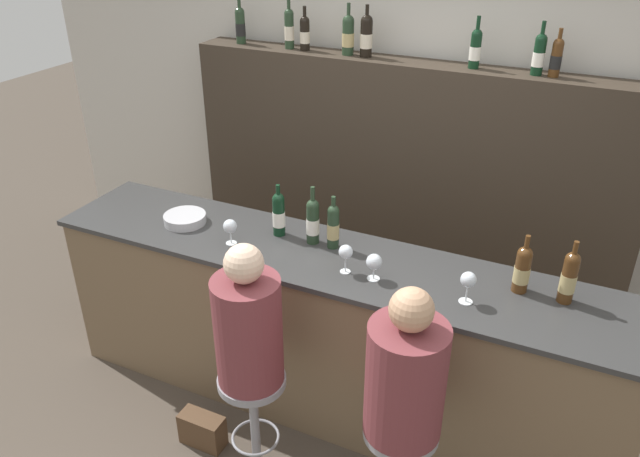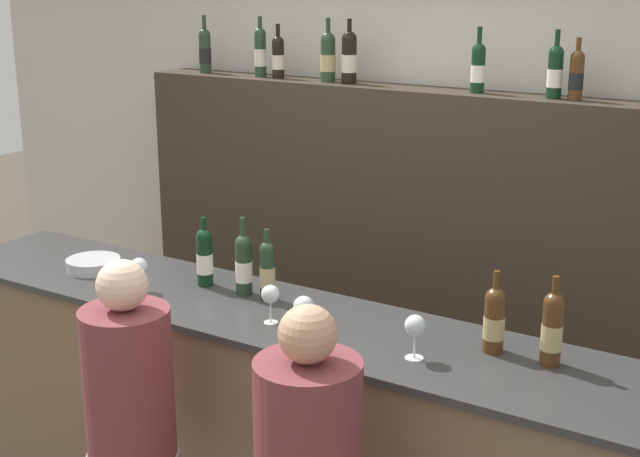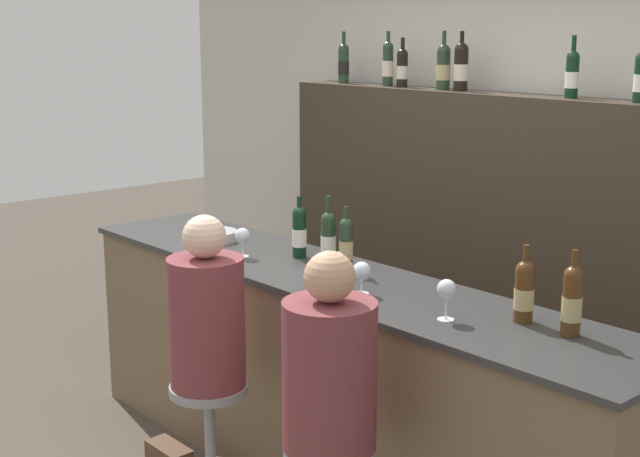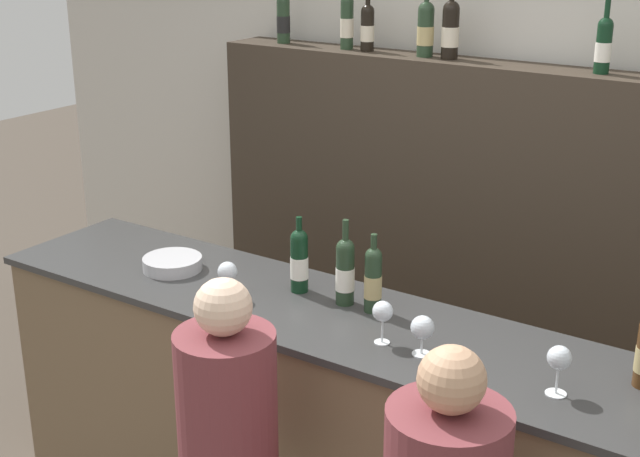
% 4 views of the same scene
% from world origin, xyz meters
% --- Properties ---
extents(wall_back, '(6.40, 0.05, 2.60)m').
position_xyz_m(wall_back, '(0.00, 1.80, 1.30)').
color(wall_back, beige).
rests_on(wall_back, ground_plane).
extents(bar_counter, '(3.33, 0.65, 1.05)m').
position_xyz_m(bar_counter, '(0.00, 0.30, 0.53)').
color(bar_counter, brown).
rests_on(bar_counter, ground_plane).
extents(back_bar_cabinet, '(3.13, 0.28, 1.83)m').
position_xyz_m(back_bar_cabinet, '(0.00, 1.58, 0.92)').
color(back_bar_cabinet, '#382D23').
rests_on(back_bar_cabinet, ground_plane).
extents(wine_bottle_counter_0, '(0.07, 0.07, 0.31)m').
position_xyz_m(wine_bottle_counter_0, '(-0.37, 0.41, 1.18)').
color(wine_bottle_counter_0, black).
rests_on(wine_bottle_counter_0, bar_counter).
extents(wine_bottle_counter_1, '(0.07, 0.07, 0.34)m').
position_xyz_m(wine_bottle_counter_1, '(-0.15, 0.41, 1.19)').
color(wine_bottle_counter_1, '#233823').
rests_on(wine_bottle_counter_1, bar_counter).
extents(wine_bottle_counter_2, '(0.07, 0.07, 0.31)m').
position_xyz_m(wine_bottle_counter_2, '(-0.03, 0.41, 1.18)').
color(wine_bottle_counter_2, '#233823').
rests_on(wine_bottle_counter_2, bar_counter).
extents(wine_bottle_counter_3, '(0.08, 0.08, 0.31)m').
position_xyz_m(wine_bottle_counter_3, '(0.99, 0.41, 1.18)').
color(wine_bottle_counter_3, '#4C2D14').
rests_on(wine_bottle_counter_3, bar_counter).
extents(wine_bottle_counter_4, '(0.08, 0.08, 0.33)m').
position_xyz_m(wine_bottle_counter_4, '(1.21, 0.41, 1.19)').
color(wine_bottle_counter_4, '#4C2D14').
rests_on(wine_bottle_counter_4, bar_counter).
extents(wine_bottle_backbar_0, '(0.07, 0.07, 0.33)m').
position_xyz_m(wine_bottle_backbar_0, '(-1.29, 1.58, 1.96)').
color(wine_bottle_backbar_0, '#233823').
rests_on(wine_bottle_backbar_0, back_bar_cabinet).
extents(wine_bottle_backbar_1, '(0.07, 0.07, 0.33)m').
position_xyz_m(wine_bottle_backbar_1, '(-0.89, 1.58, 1.97)').
color(wine_bottle_backbar_1, '#233823').
rests_on(wine_bottle_backbar_1, back_bar_cabinet).
extents(wine_bottle_backbar_2, '(0.07, 0.07, 0.29)m').
position_xyz_m(wine_bottle_backbar_2, '(-0.77, 1.58, 1.95)').
color(wine_bottle_backbar_2, black).
rests_on(wine_bottle_backbar_2, back_bar_cabinet).
extents(wine_bottle_backbar_3, '(0.08, 0.08, 0.33)m').
position_xyz_m(wine_bottle_backbar_3, '(-0.45, 1.58, 1.96)').
color(wine_bottle_backbar_3, '#233823').
rests_on(wine_bottle_backbar_3, back_bar_cabinet).
extents(wine_bottle_backbar_4, '(0.08, 0.08, 0.33)m').
position_xyz_m(wine_bottle_backbar_4, '(-0.32, 1.58, 1.97)').
color(wine_bottle_backbar_4, black).
rests_on(wine_bottle_backbar_4, back_bar_cabinet).
extents(wine_bottle_backbar_5, '(0.07, 0.07, 0.31)m').
position_xyz_m(wine_bottle_backbar_5, '(0.40, 1.58, 1.96)').
color(wine_bottle_backbar_5, black).
rests_on(wine_bottle_backbar_5, back_bar_cabinet).
extents(wine_bottle_backbar_6, '(0.07, 0.07, 0.31)m').
position_xyz_m(wine_bottle_backbar_6, '(0.78, 1.58, 1.96)').
color(wine_bottle_backbar_6, black).
rests_on(wine_bottle_backbar_6, back_bar_cabinet).
extents(wine_bottle_backbar_7, '(0.07, 0.07, 0.28)m').
position_xyz_m(wine_bottle_backbar_7, '(0.88, 1.58, 1.95)').
color(wine_bottle_backbar_7, '#4C2D14').
rests_on(wine_bottle_backbar_7, back_bar_cabinet).
extents(wine_glass_0, '(0.08, 0.08, 0.15)m').
position_xyz_m(wine_glass_0, '(-0.56, 0.20, 1.16)').
color(wine_glass_0, silver).
rests_on(wine_glass_0, bar_counter).
extents(wine_glass_1, '(0.07, 0.07, 0.16)m').
position_xyz_m(wine_glass_1, '(0.14, 0.20, 1.17)').
color(wine_glass_1, silver).
rests_on(wine_glass_1, bar_counter).
extents(wine_glass_2, '(0.08, 0.08, 0.14)m').
position_xyz_m(wine_glass_2, '(0.30, 0.20, 1.15)').
color(wine_glass_2, silver).
rests_on(wine_glass_2, bar_counter).
extents(wine_glass_3, '(0.08, 0.08, 0.17)m').
position_xyz_m(wine_glass_3, '(0.78, 0.20, 1.17)').
color(wine_glass_3, silver).
rests_on(wine_glass_3, bar_counter).
extents(metal_bowl, '(0.25, 0.25, 0.05)m').
position_xyz_m(metal_bowl, '(-0.95, 0.29, 1.08)').
color(metal_bowl, '#B7B7BC').
rests_on(metal_bowl, bar_counter).
extents(guest_seated_left, '(0.34, 0.34, 0.77)m').
position_xyz_m(guest_seated_left, '(-0.15, -0.31, 0.96)').
color(guest_seated_left, brown).
rests_on(guest_seated_left, bar_stool_left).
extents(guest_seated_right, '(0.36, 0.36, 0.76)m').
position_xyz_m(guest_seated_right, '(0.65, -0.31, 0.95)').
color(guest_seated_right, brown).
rests_on(guest_seated_right, bar_stool_right).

